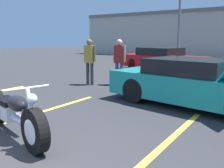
% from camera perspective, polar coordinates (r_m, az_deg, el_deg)
% --- Properties ---
extents(parking_stripe_middle, '(0.12, 4.70, 0.01)m').
position_cam_1_polar(parking_stripe_middle, '(5.79, -19.69, -7.22)').
color(parking_stripe_middle, yellow).
rests_on(parking_stripe_middle, ground).
extents(parking_stripe_back, '(0.12, 4.70, 0.01)m').
position_cam_1_polar(parking_stripe_back, '(3.91, 9.82, -15.31)').
color(parking_stripe_back, yellow).
rests_on(parking_stripe_back, ground).
extents(motorcycle, '(2.41, 0.92, 0.98)m').
position_cam_1_polar(motorcycle, '(4.68, -21.72, -6.25)').
color(motorcycle, black).
rests_on(motorcycle, ground).
extents(show_car_hood_open, '(4.54, 2.42, 2.06)m').
position_cam_1_polar(show_car_hood_open, '(6.60, 18.68, 0.25)').
color(show_car_hood_open, teal).
rests_on(show_car_hood_open, ground).
extents(parked_car_left_row, '(5.05, 2.93, 1.24)m').
position_cam_1_polar(parked_car_left_row, '(13.64, 11.34, 5.43)').
color(parked_car_left_row, red).
rests_on(parked_car_left_row, ground).
extents(spectator_near_motorcycle, '(0.52, 0.22, 1.68)m').
position_cam_1_polar(spectator_near_motorcycle, '(9.28, -5.13, 5.95)').
color(spectator_near_motorcycle, '#333338').
rests_on(spectator_near_motorcycle, ground).
extents(spectator_midground, '(0.52, 0.22, 1.68)m').
position_cam_1_polar(spectator_midground, '(9.20, 1.66, 5.96)').
color(spectator_midground, '#38476B').
rests_on(spectator_midground, ground).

